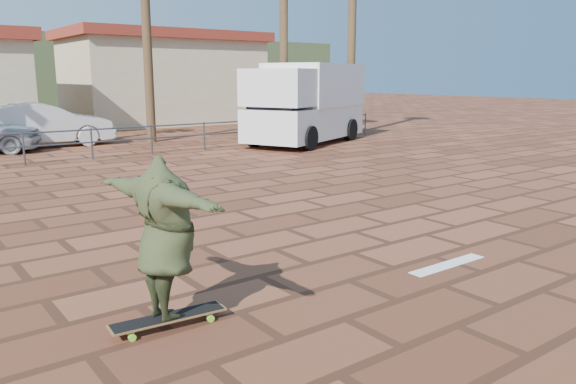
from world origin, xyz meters
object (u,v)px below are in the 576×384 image
(longboard, at_px, (169,318))
(campervan, at_px, (307,102))
(car_white, at_px, (43,125))
(skateboarder, at_px, (165,238))

(longboard, relative_size, campervan, 0.19)
(longboard, distance_m, car_white, 17.47)
(longboard, distance_m, skateboarder, 0.88)
(campervan, bearing_deg, skateboarder, -157.74)
(campervan, bearing_deg, car_white, 125.76)
(skateboarder, distance_m, campervan, 16.85)
(skateboarder, bearing_deg, campervan, -51.68)
(skateboarder, height_order, car_white, skateboarder)
(longboard, height_order, skateboarder, skateboarder)
(campervan, distance_m, car_white, 10.00)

